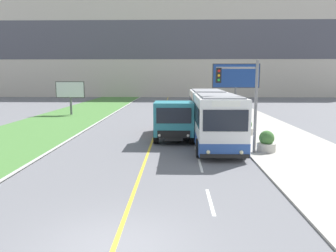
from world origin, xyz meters
name	(u,v)px	position (x,y,z in m)	size (l,w,h in m)	color
ground_plane	(113,249)	(0.00, 0.00, 0.00)	(300.00, 300.00, 0.00)	slate
lane_marking_centre	(136,217)	(0.35, 1.88, 0.00)	(2.88, 140.00, 0.01)	gold
apartment_block_background	(169,44)	(0.00, 62.46, 10.75)	(80.00, 8.04, 21.51)	beige
city_bus	(212,116)	(3.96, 14.23, 1.63)	(2.65, 12.29, 3.22)	white
dump_truck	(174,121)	(1.43, 14.01, 1.33)	(2.59, 6.52, 2.64)	black
car_distant	(199,110)	(4.05, 27.08, 0.69)	(1.80, 4.30, 1.45)	silver
traffic_light_mast	(243,95)	(5.20, 10.30, 3.28)	(2.28, 0.32, 5.10)	slate
billboard_large	(236,77)	(8.19, 29.15, 4.12)	(5.20, 0.24, 5.61)	#59595B
billboard_small	(70,91)	(-10.02, 28.16, 2.63)	(3.16, 0.24, 3.68)	#59595B
planter_round_near	(266,142)	(6.63, 10.50, 0.60)	(1.04, 1.04, 1.18)	#B7B2A8
planter_round_second	(246,128)	(6.60, 15.77, 0.60)	(1.05, 1.05, 1.18)	#B7B2A8
planter_round_third	(233,118)	(6.55, 21.04, 0.59)	(0.98, 0.98, 1.15)	#B7B2A8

